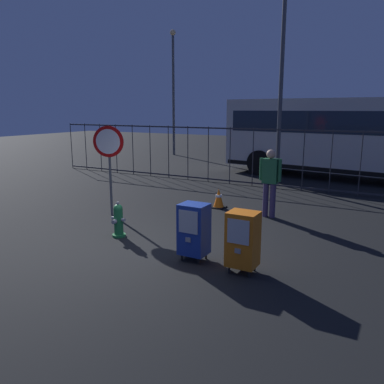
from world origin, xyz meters
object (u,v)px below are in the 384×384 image
fire_hydrant (118,220)px  bus_near (367,134)px  newspaper_box_secondary (243,239)px  street_light_near_right (173,84)px  street_light_far_left (282,71)px  stop_sign (109,152)px  pedestrian (270,179)px  traffic_cone (219,198)px  newspaper_box_primary (194,229)px

fire_hydrant → bus_near: (3.76, 9.59, 1.36)m
newspaper_box_secondary → bus_near: bearing=85.4°
fire_hydrant → street_light_near_right: (-6.78, 13.22, 3.64)m
street_light_near_right → street_light_far_left: street_light_near_right is taller
stop_sign → street_light_near_right: street_light_near_right is taller
pedestrian → traffic_cone: size_ratio=3.15×
stop_sign → traffic_cone: stop_sign is taller
stop_sign → pedestrian: size_ratio=1.34×
fire_hydrant → street_light_near_right: size_ratio=0.11×
street_light_near_right → newspaper_box_secondary: bearing=-54.6°
fire_hydrant → traffic_cone: fire_hydrant is taller
newspaper_box_secondary → bus_near: 10.15m
newspaper_box_secondary → pedestrian: 3.55m
newspaper_box_primary → street_light_far_left: size_ratio=0.15×
stop_sign → street_light_far_left: street_light_far_left is taller
traffic_cone → fire_hydrant: bearing=-103.8°
street_light_near_right → traffic_cone: bearing=-52.9°
bus_near → street_light_near_right: bearing=168.4°
pedestrian → bus_near: (1.49, 6.59, 0.76)m
newspaper_box_secondary → bus_near: (0.81, 10.05, 1.14)m
newspaper_box_primary → stop_sign: size_ratio=0.46×
stop_sign → street_light_near_right: size_ratio=0.32×
newspaper_box_secondary → fire_hydrant: bearing=171.1°
pedestrian → traffic_cone: bearing=171.2°
newspaper_box_primary → street_light_far_left: bearing=96.3°
pedestrian → fire_hydrant: bearing=-127.1°
traffic_cone → bus_near: size_ratio=0.05×
newspaper_box_primary → traffic_cone: size_ratio=1.92×
stop_sign → bus_near: bearing=59.2°
traffic_cone → street_light_near_right: bearing=127.1°
pedestrian → street_light_far_left: 5.28m
newspaper_box_primary → stop_sign: bearing=153.8°
fire_hydrant → stop_sign: stop_sign is taller
pedestrian → traffic_cone: (-1.47, 0.23, -0.69)m
fire_hydrant → newspaper_box_primary: size_ratio=0.73×
newspaper_box_primary → stop_sign: stop_sign is taller
stop_sign → fire_hydrant: bearing=-44.6°
newspaper_box_secondary → stop_sign: (-4.18, 1.68, 1.03)m
newspaper_box_secondary → street_light_near_right: bearing=125.4°
newspaper_box_primary → stop_sign: (-3.23, 1.59, 1.03)m
fire_hydrant → newspaper_box_primary: bearing=-10.6°
pedestrian → bus_near: size_ratio=0.16×
newspaper_box_secondary → street_light_near_right: 17.14m
bus_near → newspaper_box_primary: bearing=-92.6°
pedestrian → street_light_near_right: bearing=131.5°
newspaper_box_primary → bus_near: (1.76, 9.97, 1.14)m
newspaper_box_secondary → traffic_cone: (-2.16, 3.69, -0.31)m
traffic_cone → street_light_far_left: size_ratio=0.08×
pedestrian → street_light_near_right: 13.99m
fire_hydrant → street_light_far_left: 8.14m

